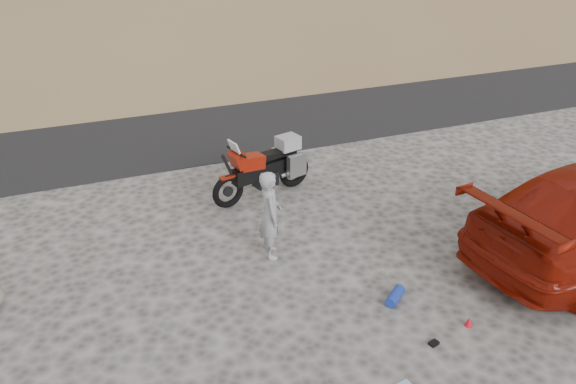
% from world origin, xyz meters
% --- Properties ---
extents(ground, '(140.00, 140.00, 0.00)m').
position_xyz_m(ground, '(0.00, 0.00, 0.00)').
color(ground, '#413F3C').
rests_on(ground, ground).
extents(road, '(120.00, 7.00, 0.05)m').
position_xyz_m(road, '(0.00, 9.00, 0.00)').
color(road, black).
rests_on(road, ground).
extents(motorcycle, '(2.41, 1.07, 1.46)m').
position_xyz_m(motorcycle, '(0.57, 3.54, 0.62)').
color(motorcycle, black).
rests_on(motorcycle, ground).
extents(man, '(0.51, 0.67, 1.65)m').
position_xyz_m(man, '(-0.17, 1.29, 0.00)').
color(man, gray).
rests_on(man, ground).
extents(gear_blue_mat, '(0.46, 0.41, 0.18)m').
position_xyz_m(gear_blue_mat, '(1.21, -0.69, 0.09)').
color(gear_blue_mat, '#19329B').
rests_on(gear_blue_mat, ground).
extents(gear_bottle, '(0.09, 0.09, 0.21)m').
position_xyz_m(gear_bottle, '(3.63, -1.84, 0.10)').
color(gear_bottle, '#19329B').
rests_on(gear_bottle, ground).
extents(gear_funnel, '(0.16, 0.16, 0.16)m').
position_xyz_m(gear_funnel, '(1.93, -1.62, 0.08)').
color(gear_funnel, red).
rests_on(gear_funnel, ground).
extents(gear_glove_a, '(0.16, 0.13, 0.04)m').
position_xyz_m(gear_glove_a, '(1.21, -1.77, 0.02)').
color(gear_glove_a, black).
rests_on(gear_glove_a, ground).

